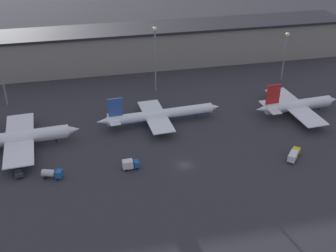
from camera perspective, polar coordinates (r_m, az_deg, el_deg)
ground at (r=138.82m, az=2.27°, el=-5.32°), size 600.00×600.00×0.00m
terminal_building at (r=214.10m, az=-3.73°, el=10.70°), size 211.36×22.72×19.41m
airplane_0 at (r=154.50m, az=-19.11°, el=-1.44°), size 39.55×36.35×13.47m
airplane_1 at (r=161.14m, az=-1.16°, el=1.51°), size 48.87×27.08×12.66m
airplane_2 at (r=175.54m, az=17.07°, el=2.72°), size 36.53×34.20×13.95m
service_vehicle_0 at (r=137.02m, az=-15.45°, el=-6.21°), size 6.71×4.17×2.95m
service_vehicle_1 at (r=146.87m, az=16.67°, el=-3.74°), size 7.04×7.55×3.01m
service_vehicle_3 at (r=136.48m, az=-5.16°, el=-5.18°), size 5.41×2.64×3.36m
service_vehicle_4 at (r=141.39m, az=-19.61°, el=-5.90°), size 3.56×5.36×2.93m
lamp_post_0 at (r=182.22m, az=-21.79°, el=7.15°), size 1.80×1.80×25.09m
lamp_post_1 at (r=181.15m, az=-1.75°, el=9.95°), size 1.80×1.80×29.26m
lamp_post_2 at (r=201.46m, az=15.61°, el=9.90°), size 1.80×1.80×22.87m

